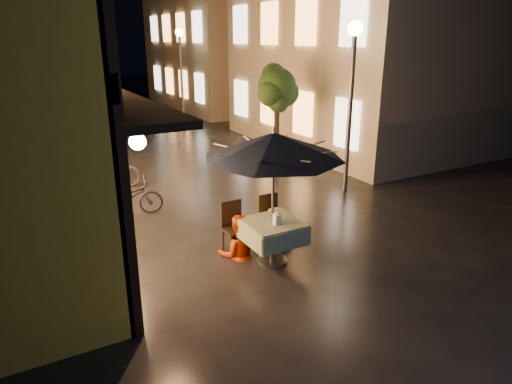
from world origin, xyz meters
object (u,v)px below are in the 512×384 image
patio_umbrella (274,145)px  streetlamp_near (352,77)px  table_lantern (277,217)px  bicycle_0 (126,198)px  cafe_table (272,232)px  person_orange (238,216)px  person_yellow (277,209)px

patio_umbrella → streetlamp_near: bearing=33.8°
table_lantern → bicycle_0: size_ratio=0.15×
streetlamp_near → cafe_table: 5.08m
table_lantern → person_orange: person_orange is taller
cafe_table → streetlamp_near: bearing=33.8°
cafe_table → bicycle_0: bicycle_0 is taller
table_lantern → bicycle_0: table_lantern is taller
streetlamp_near → bicycle_0: (-5.47, 1.00, -2.49)m
patio_umbrella → person_orange: patio_umbrella is taller
patio_umbrella → table_lantern: (-0.00, -0.15, -1.23)m
person_orange → table_lantern: bearing=140.8°
cafe_table → person_yellow: person_yellow is taller
patio_umbrella → person_orange: (-0.43, 0.52, -1.36)m
person_orange → streetlamp_near: bearing=-136.5°
person_yellow → bicycle_0: (-2.16, 2.94, -0.32)m
patio_umbrella → person_yellow: patio_umbrella is taller
person_orange → cafe_table: bearing=147.6°
streetlamp_near → person_yellow: size_ratio=2.84×
table_lantern → bicycle_0: 4.07m
streetlamp_near → patio_umbrella: (-3.75, -2.51, -0.77)m
patio_umbrella → person_orange: bearing=129.6°
person_orange → bicycle_0: 3.28m
patio_umbrella → person_yellow: (0.44, 0.57, -1.40)m
bicycle_0 → streetlamp_near: bearing=-89.0°
table_lantern → person_yellow: (0.44, 0.71, -0.17)m
streetlamp_near → table_lantern: (-3.75, -2.66, -2.00)m
table_lantern → person_yellow: bearing=58.5°
cafe_table → person_orange: person_orange is taller
person_orange → bicycle_0: size_ratio=0.97×
cafe_table → bicycle_0: size_ratio=0.61×
patio_umbrella → bicycle_0: (-1.72, 3.51, -1.72)m
person_orange → person_yellow: size_ratio=1.05×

